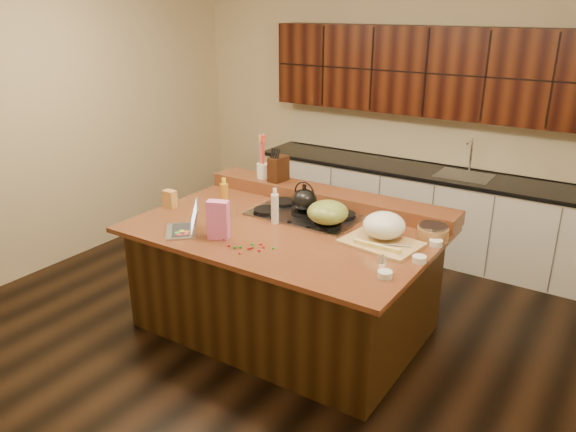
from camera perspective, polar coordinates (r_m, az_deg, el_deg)
The scene contains 36 objects.
room at distance 4.39m, azimuth -0.36°, elevation 4.08°, with size 5.52×5.02×2.72m.
island at distance 4.72m, azimuth -0.33°, elevation -6.27°, with size 2.40×1.60×0.92m.
back_ledge at distance 5.08m, azimuth 4.01°, elevation 1.97°, with size 2.40×0.30×0.12m, color black.
cooktop at distance 4.76m, azimuth 1.64°, elevation 0.17°, with size 0.92×0.52×0.05m.
back_counter at distance 6.29m, azimuth 13.29°, elevation 5.22°, with size 3.70×0.66×2.40m.
kettle at distance 4.72m, azimuth 1.66°, elevation 1.61°, with size 0.22×0.22×0.19m, color black.
green_bowl at distance 4.48m, azimuth 4.06°, elevation 0.38°, with size 0.33×0.33×0.18m, color olive.
laptop at distance 4.50m, azimuth -10.21°, elevation -0.82°, with size 0.42×0.42×0.23m.
oil_bottle at distance 4.80m, azimuth -6.46°, elevation 1.72°, with size 0.07×0.07×0.27m, color orange.
vinegar_bottle at distance 4.57m, azimuth -1.34°, elevation 0.74°, with size 0.06×0.06×0.25m, color silver.
wooden_tray at distance 4.28m, azimuth 9.67°, elevation -1.35°, with size 0.60×0.48×0.23m.
ramekin_a at distance 3.77m, azimuth 9.81°, elevation -5.87°, with size 0.10×0.10×0.04m, color white.
ramekin_b at distance 4.03m, azimuth 13.20°, elevation -4.29°, with size 0.10×0.10×0.04m, color white.
ramekin_c at distance 4.33m, azimuth 14.79°, elevation -2.66°, with size 0.10×0.10×0.04m, color white.
strainer_bowl at distance 4.45m, azimuth 14.49°, elevation -1.67°, with size 0.24×0.24×0.09m, color #996B3F.
kitchen_timer at distance 3.97m, azimuth 9.61°, elevation -4.19°, with size 0.08×0.08×0.07m, color silver.
pink_bag at distance 4.30m, azimuth -7.10°, elevation -0.39°, with size 0.16×0.09×0.30m, color pink.
candy_plate at distance 4.45m, azimuth -10.68°, elevation -1.87°, with size 0.18×0.18×0.01m, color white.
package_box at distance 5.06m, azimuth -11.91°, elevation 1.70°, with size 0.11×0.08×0.16m, color #C79046.
utensil_crock at distance 5.40m, azimuth -2.56°, elevation 4.61°, with size 0.12×0.12×0.14m, color white.
knife_block at distance 5.29m, azimuth -0.98°, elevation 4.81°, with size 0.12×0.19×0.23m, color black.
gumdrop_0 at distance 4.30m, azimuth -6.54°, elevation -2.38°, with size 0.02×0.02×0.02m, color red.
gumdrop_1 at distance 4.32m, azimuth -6.30°, elevation -2.25°, with size 0.02×0.02×0.02m, color #198C26.
gumdrop_2 at distance 4.20m, azimuth -6.03°, elevation -2.99°, with size 0.02×0.02×0.02m, color red.
gumdrop_3 at distance 4.16m, azimuth -3.64°, elevation -3.15°, with size 0.02×0.02×0.02m, color #198C26.
gumdrop_4 at distance 4.13m, azimuth -4.01°, elevation -3.31°, with size 0.02×0.02×0.02m, color red.
gumdrop_5 at distance 4.20m, azimuth -3.65°, elevation -2.86°, with size 0.02×0.02×0.02m, color #198C26.
gumdrop_6 at distance 4.06m, azimuth -4.91°, elevation -3.78°, with size 0.02×0.02×0.02m, color red.
gumdrop_7 at distance 4.13m, azimuth -1.51°, elevation -3.29°, with size 0.02×0.02×0.02m, color #198C26.
gumdrop_8 at distance 4.15m, azimuth -2.53°, elevation -3.18°, with size 0.02×0.02×0.02m, color red.
gumdrop_9 at distance 4.16m, azimuth -5.42°, elevation -3.18°, with size 0.02×0.02×0.02m, color #198C26.
gumdrop_10 at distance 4.10m, azimuth -2.93°, elevation -3.50°, with size 0.02×0.02×0.02m, color red.
gumdrop_11 at distance 4.16m, azimuth -4.83°, elevation -3.17°, with size 0.02×0.02×0.02m, color #198C26.
gumdrop_12 at distance 4.14m, azimuth -3.78°, elevation -3.23°, with size 0.02×0.02×0.02m, color red.
gumdrop_13 at distance 4.31m, azimuth -6.19°, elevation -2.31°, with size 0.02×0.02×0.02m, color #198C26.
gumdrop_14 at distance 4.20m, azimuth -2.79°, elevation -2.84°, with size 0.02×0.02×0.02m, color red.
Camera 1 is at (2.32, -3.51, 2.61)m, focal length 35.00 mm.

